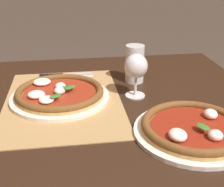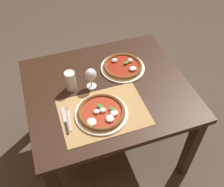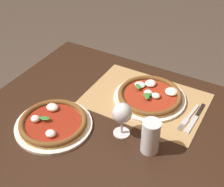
# 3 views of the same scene
# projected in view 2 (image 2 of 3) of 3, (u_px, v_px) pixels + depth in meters

# --- Properties ---
(ground_plane) EXTENTS (24.00, 24.00, 0.00)m
(ground_plane) POSITION_uv_depth(u_px,v_px,m) (109.00, 145.00, 2.37)
(ground_plane) COLOR #473D33
(dining_table) EXTENTS (1.13, 0.98, 0.74)m
(dining_table) POSITION_uv_depth(u_px,v_px,m) (108.00, 98.00, 1.90)
(dining_table) COLOR black
(dining_table) RESTS_ON ground
(paper_placemat) EXTENTS (0.55, 0.39, 0.00)m
(paper_placemat) POSITION_uv_depth(u_px,v_px,m) (103.00, 112.00, 1.67)
(paper_placemat) COLOR #A88451
(paper_placemat) RESTS_ON dining_table
(pizza_near) EXTENTS (0.34, 0.34, 0.05)m
(pizza_near) POSITION_uv_depth(u_px,v_px,m) (102.00, 112.00, 1.64)
(pizza_near) COLOR silver
(pizza_near) RESTS_ON paper_placemat
(pizza_far) EXTENTS (0.33, 0.33, 0.05)m
(pizza_far) POSITION_uv_depth(u_px,v_px,m) (123.00, 66.00, 1.95)
(pizza_far) COLOR silver
(pizza_far) RESTS_ON dining_table
(wine_glass) EXTENTS (0.08, 0.08, 0.16)m
(wine_glass) POSITION_uv_depth(u_px,v_px,m) (91.00, 75.00, 1.76)
(wine_glass) COLOR silver
(wine_glass) RESTS_ON dining_table
(pint_glass) EXTENTS (0.07, 0.07, 0.15)m
(pint_glass) POSITION_uv_depth(u_px,v_px,m) (71.00, 81.00, 1.77)
(pint_glass) COLOR silver
(pint_glass) RESTS_ON dining_table
(fork) EXTENTS (0.04, 0.20, 0.00)m
(fork) POSITION_uv_depth(u_px,v_px,m) (69.00, 118.00, 1.64)
(fork) COLOR #B7B7BC
(fork) RESTS_ON paper_placemat
(knife) EXTENTS (0.03, 0.22, 0.01)m
(knife) POSITION_uv_depth(u_px,v_px,m) (65.00, 121.00, 1.62)
(knife) COLOR black
(knife) RESTS_ON paper_placemat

